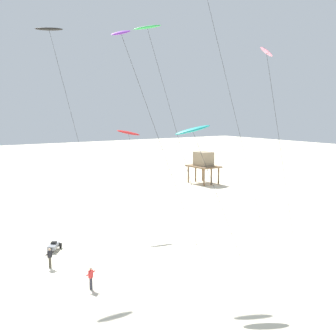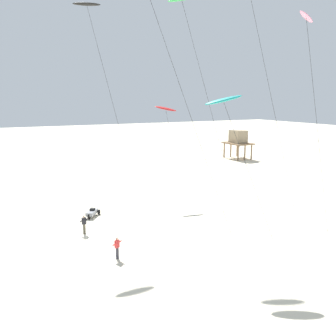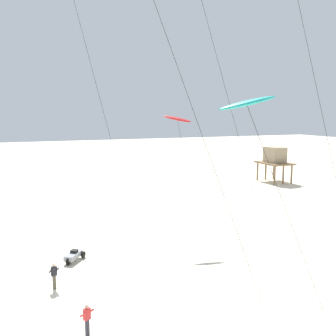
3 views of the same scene
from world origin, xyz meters
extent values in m
plane|color=beige|center=(0.00, 0.00, 0.00)|extent=(260.00, 260.00, 0.00)
cylinder|color=#262626|center=(4.97, 5.22, 9.11)|extent=(0.38, 7.39, 18.23)
ellipsoid|color=red|center=(-8.95, 9.65, 10.38)|extent=(1.46, 2.59, 0.91)
cylinder|color=#262626|center=(-8.90, 10.75, 5.15)|extent=(0.13, 2.23, 10.31)
cylinder|color=#262626|center=(-0.78, 10.57, 9.98)|extent=(0.35, 6.71, 19.97)
ellipsoid|color=teal|center=(7.06, 6.24, 11.40)|extent=(1.70, 2.90, 0.93)
cylinder|color=#262626|center=(7.19, 8.86, 5.65)|extent=(0.28, 5.27, 11.31)
cylinder|color=#262626|center=(4.78, 12.68, 12.02)|extent=(0.42, 8.11, 24.05)
cylinder|color=#262626|center=(-5.59, 2.47, 9.91)|extent=(0.26, 4.86, 19.82)
cylinder|color=#33333D|center=(4.94, -1.26, 0.44)|extent=(0.22, 0.22, 0.88)
cube|color=red|center=(4.94, -1.26, 1.17)|extent=(0.34, 0.39, 0.58)
sphere|color=beige|center=(4.94, -1.26, 1.57)|extent=(0.20, 0.20, 0.20)
cylinder|color=red|center=(5.05, -1.45, 1.22)|extent=(0.48, 0.33, 0.39)
cylinder|color=red|center=(4.83, -1.07, 1.22)|extent=(0.48, 0.33, 0.39)
cylinder|color=#4C4738|center=(-1.01, -2.21, 0.44)|extent=(0.22, 0.22, 0.88)
cube|color=black|center=(-1.01, -2.21, 1.17)|extent=(0.27, 0.38, 0.58)
sphere|color=beige|center=(-1.01, -2.21, 1.57)|extent=(0.20, 0.20, 0.20)
cylinder|color=black|center=(-0.96, -2.42, 1.22)|extent=(0.51, 0.21, 0.39)
cylinder|color=black|center=(-1.07, -1.99, 1.22)|extent=(0.51, 0.21, 0.39)
cylinder|color=#846647|center=(-28.94, 32.71, 1.44)|extent=(0.28, 0.28, 2.89)
cylinder|color=#846647|center=(-24.54, 32.71, 1.44)|extent=(0.28, 0.28, 2.89)
cylinder|color=#846647|center=(-28.94, 35.92, 1.44)|extent=(0.28, 0.28, 2.89)
cylinder|color=#846647|center=(-24.54, 35.92, 1.44)|extent=(0.28, 0.28, 2.89)
cylinder|color=#846647|center=(-28.94, 34.31, 1.44)|extent=(0.28, 0.28, 2.89)
cylinder|color=#846647|center=(-24.54, 34.31, 1.44)|extent=(0.28, 0.28, 2.89)
cube|color=#846647|center=(-26.74, 34.31, 3.01)|extent=(5.50, 4.01, 0.24)
cube|color=#9E896B|center=(-26.74, 34.31, 4.33)|extent=(3.03, 2.41, 2.41)
cube|color=gray|center=(-5.18, -0.42, 0.44)|extent=(1.79, 1.56, 0.36)
cube|color=black|center=(-5.31, -0.33, 0.72)|extent=(0.61, 0.61, 0.20)
cylinder|color=black|center=(-4.53, -0.89, 0.26)|extent=(0.49, 0.40, 0.52)
cylinder|color=black|center=(-5.50, 0.38, 0.26)|extent=(0.49, 0.40, 0.52)
cylinder|color=black|center=(-6.04, -0.36, 0.26)|extent=(0.49, 0.40, 0.52)
camera|label=1|loc=(33.49, -13.84, 12.96)|focal=47.59mm
camera|label=2|loc=(28.04, -8.87, 11.47)|focal=37.76mm
camera|label=3|loc=(22.76, -4.27, 10.96)|focal=41.13mm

